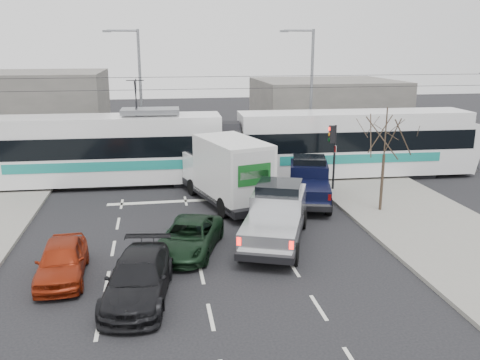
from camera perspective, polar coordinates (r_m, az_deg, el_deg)
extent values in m
plane|color=black|center=(21.50, -0.55, -6.83)|extent=(120.00, 120.00, 0.00)
cube|color=gray|center=(24.45, 20.85, -4.93)|extent=(6.00, 60.00, 0.15)
cube|color=#33302D|center=(30.93, -3.45, -0.02)|extent=(60.00, 1.60, 0.03)
cube|color=slate|center=(43.41, -24.19, 7.04)|extent=(14.00, 10.00, 6.00)
cube|color=slate|center=(46.58, 9.55, 7.96)|extent=(12.00, 10.00, 5.00)
cylinder|color=#47382B|center=(25.49, 15.65, -0.28)|extent=(0.14, 0.14, 2.75)
cylinder|color=#47382B|center=(24.98, 16.05, 5.26)|extent=(0.07, 0.07, 2.25)
cylinder|color=black|center=(28.60, 10.54, 2.52)|extent=(0.12, 0.12, 3.60)
cube|color=black|center=(28.29, 10.28, 5.08)|extent=(0.28, 0.28, 0.95)
cylinder|color=#FF0C07|center=(28.19, 10.02, 5.67)|extent=(0.06, 0.20, 0.20)
cylinder|color=orange|center=(28.24, 9.99, 5.07)|extent=(0.06, 0.20, 0.20)
cylinder|color=#05330C|center=(28.29, 9.97, 4.48)|extent=(0.06, 0.20, 0.20)
cube|color=white|center=(28.36, 10.65, 3.44)|extent=(0.02, 0.30, 0.40)
cylinder|color=slate|center=(35.52, 7.99, 9.17)|extent=(0.20, 0.20, 9.00)
cylinder|color=slate|center=(35.08, 6.63, 16.34)|extent=(2.00, 0.14, 0.14)
cube|color=slate|center=(34.82, 4.98, 16.31)|extent=(0.55, 0.25, 0.14)
cylinder|color=slate|center=(35.90, -11.06, 9.10)|extent=(0.20, 0.20, 9.00)
cylinder|color=slate|center=(35.79, -13.08, 16.04)|extent=(2.00, 0.14, 0.14)
cube|color=slate|center=(35.85, -14.73, 15.85)|extent=(0.55, 0.25, 0.14)
cylinder|color=black|center=(29.99, -3.62, 10.17)|extent=(60.00, 0.03, 0.03)
cylinder|color=black|center=(29.94, -3.64, 11.50)|extent=(60.00, 0.03, 0.03)
cube|color=white|center=(30.70, -15.52, 1.50)|extent=(14.22, 3.38, 1.71)
cube|color=black|center=(30.43, -15.69, 3.92)|extent=(14.29, 3.41, 1.17)
cube|color=white|center=(30.26, -15.83, 5.88)|extent=(14.21, 3.26, 1.09)
cube|color=#1A857C|center=(29.18, -15.93, 1.42)|extent=(9.89, 0.32, 0.55)
cube|color=white|center=(32.39, 12.51, 2.37)|extent=(14.22, 3.38, 1.71)
cube|color=black|center=(32.13, 12.64, 4.68)|extent=(14.29, 3.41, 1.17)
cube|color=white|center=(31.97, 12.75, 6.53)|extent=(14.21, 3.26, 1.09)
cube|color=#1A857C|center=(30.96, 13.49, 2.33)|extent=(9.89, 0.32, 0.55)
cylinder|color=black|center=(30.38, -1.14, 4.01)|extent=(1.18, 2.88, 2.84)
cube|color=slate|center=(29.88, -10.05, 7.64)|extent=(3.34, 1.88, 0.27)
cube|color=black|center=(31.67, -22.30, -0.43)|extent=(2.27, 2.58, 0.40)
cube|color=black|center=(30.65, -5.40, 0.16)|extent=(2.27, 2.58, 0.40)
cube|color=black|center=(31.17, 3.09, 0.46)|extent=(2.27, 2.58, 0.40)
cube|color=black|center=(34.10, 18.49, 0.96)|extent=(2.27, 2.58, 0.40)
cube|color=black|center=(21.09, 3.96, -5.58)|extent=(4.22, 6.59, 0.27)
cube|color=silver|center=(21.90, 4.37, -2.73)|extent=(2.90, 3.19, 1.24)
cube|color=black|center=(21.82, 4.44, -1.03)|extent=(2.37, 2.39, 0.59)
cube|color=silver|center=(23.39, 4.81, -2.21)|extent=(2.31, 1.77, 0.59)
cube|color=silver|center=(19.67, 3.46, -5.78)|extent=(2.96, 3.37, 0.70)
cube|color=silver|center=(18.29, 2.74, -8.39)|extent=(1.92, 0.88, 0.19)
cube|color=#FF0C07|center=(18.40, -0.11, -6.89)|extent=(0.17, 0.13, 0.30)
cube|color=#FF0C07|center=(18.15, 5.80, -7.29)|extent=(0.17, 0.13, 0.30)
cylinder|color=black|center=(23.14, 2.16, -4.10)|extent=(0.59, 0.91, 0.86)
cylinder|color=black|center=(22.93, 7.05, -4.39)|extent=(0.59, 0.91, 0.86)
cylinder|color=black|center=(19.46, 0.27, -7.85)|extent=(0.59, 0.91, 0.86)
cylinder|color=black|center=(19.22, 6.13, -8.25)|extent=(0.59, 0.91, 0.86)
cube|color=black|center=(26.24, -1.50, -1.52)|extent=(4.25, 7.36, 0.35)
cube|color=white|center=(28.37, -3.72, 1.49)|extent=(2.65, 2.24, 1.59)
cube|color=black|center=(28.37, -3.85, 2.72)|extent=(2.19, 1.62, 0.60)
cube|color=silver|center=(25.24, -0.87, 1.28)|extent=(3.62, 5.22, 2.94)
cube|color=silver|center=(23.20, 1.59, 0.05)|extent=(2.03, 0.64, 2.58)
cube|color=#124F1A|center=(23.10, 1.65, 0.59)|extent=(1.61, 0.49, 1.00)
cube|color=black|center=(23.46, 1.82, -3.78)|extent=(2.13, 0.84, 0.18)
cylinder|color=black|center=(27.86, -5.36, -0.81)|extent=(0.54, 0.94, 0.90)
cylinder|color=black|center=(28.63, -1.42, -0.31)|extent=(0.54, 0.94, 0.90)
cylinder|color=black|center=(24.14, -1.85, -3.11)|extent=(0.57, 1.04, 0.99)
cylinder|color=black|center=(25.03, 2.55, -2.46)|extent=(0.57, 1.04, 0.99)
cube|color=black|center=(26.41, 7.73, -1.45)|extent=(3.30, 5.65, 0.27)
cube|color=black|center=(27.14, 7.72, 0.62)|extent=(2.45, 2.66, 1.22)
cube|color=black|center=(27.09, 7.76, 1.99)|extent=(2.03, 1.98, 0.59)
cube|color=black|center=(28.44, 7.63, 0.78)|extent=(2.06, 1.42, 0.59)
cube|color=black|center=(25.17, 7.85, -1.27)|extent=(2.49, 2.82, 0.69)
cube|color=silver|center=(23.93, 7.94, -2.85)|extent=(1.80, 0.66, 0.19)
cube|color=#590505|center=(23.89, 5.88, -1.82)|extent=(0.17, 0.12, 0.30)
cube|color=#590505|center=(23.97, 10.03, -1.92)|extent=(0.17, 0.12, 0.30)
cylinder|color=black|center=(28.07, 5.76, -0.75)|extent=(0.51, 0.90, 0.85)
cylinder|color=black|center=(28.14, 9.46, -0.84)|extent=(0.51, 0.90, 0.85)
cylinder|color=black|center=(24.80, 5.75, -2.86)|extent=(0.51, 0.90, 0.85)
cylinder|color=black|center=(24.88, 9.93, -2.95)|extent=(0.51, 0.90, 0.85)
imported|color=black|center=(20.29, -5.73, -6.37)|extent=(3.40, 4.92, 1.25)
imported|color=maroon|center=(19.02, -19.37, -8.50)|extent=(1.76, 4.04, 1.36)
imported|color=black|center=(16.96, -11.33, -10.78)|extent=(2.58, 4.99, 1.38)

